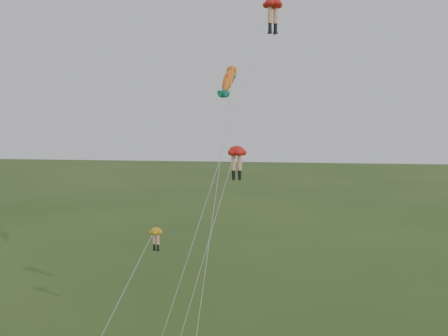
# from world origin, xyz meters

# --- Properties ---
(legs_kite_red_high) EXTENTS (7.53, 11.67, 23.67)m
(legs_kite_red_high) POSITION_xyz_m (5.54, 10.78, 22.76)
(legs_kite_red_high) COLOR red
(legs_kite_red_high) RESTS_ON ground
(legs_kite_red_mid) EXTENTS (4.10, 4.50, 12.69)m
(legs_kite_red_mid) POSITION_xyz_m (3.80, 3.07, 11.95)
(legs_kite_red_mid) COLOR red
(legs_kite_red_mid) RESTS_ON ground
(legs_kite_yellow) EXTENTS (3.08, 7.20, 7.25)m
(legs_kite_yellow) POSITION_xyz_m (-1.64, 2.82, 6.55)
(legs_kite_yellow) COLOR gold
(legs_kite_yellow) RESTS_ON ground
(fish_kite) EXTENTS (1.39, 12.33, 18.93)m
(fish_kite) POSITION_xyz_m (2.25, 10.63, 17.43)
(fish_kite) COLOR yellow
(fish_kite) RESTS_ON ground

